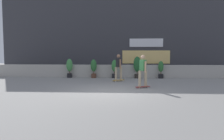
% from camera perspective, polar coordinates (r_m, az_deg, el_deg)
% --- Properties ---
extents(ground_plane, '(48.00, 48.00, 0.00)m').
position_cam_1_polar(ground_plane, '(10.55, -0.50, -5.55)').
color(ground_plane, gray).
extents(planter_wall, '(18.00, 0.40, 0.90)m').
position_cam_1_polar(planter_wall, '(16.44, 0.96, -0.27)').
color(planter_wall, '#B2ADA3').
rests_on(planter_wall, ground).
extents(building_backdrop, '(20.00, 2.08, 6.50)m').
position_cam_1_polar(building_backdrop, '(20.41, 1.49, 8.56)').
color(building_backdrop, '#38383D').
rests_on(building_backdrop, ground).
extents(potted_plant_0, '(0.44, 0.44, 1.35)m').
position_cam_1_polar(potted_plant_0, '(16.44, -10.63, 0.73)').
color(potted_plant_0, black).
rests_on(potted_plant_0, ground).
extents(potted_plant_1, '(0.42, 0.42, 1.31)m').
position_cam_1_polar(potted_plant_1, '(16.11, -4.63, 0.61)').
color(potted_plant_1, brown).
rests_on(potted_plant_1, ground).
extents(potted_plant_2, '(0.41, 0.41, 1.28)m').
position_cam_1_polar(potted_plant_2, '(15.97, 0.63, 0.50)').
color(potted_plant_2, black).
rests_on(potted_plant_2, ground).
extents(potted_plant_3, '(0.52, 0.52, 1.52)m').
position_cam_1_polar(potted_plant_3, '(15.96, 6.36, 1.12)').
color(potted_plant_3, '#2D2823').
rests_on(potted_plant_3, ground).
extents(potted_plant_4, '(0.37, 0.37, 1.21)m').
position_cam_1_polar(potted_plant_4, '(16.14, 12.18, 0.22)').
color(potted_plant_4, black).
rests_on(potted_plant_4, ground).
extents(skater_far_right, '(0.80, 0.56, 1.70)m').
position_cam_1_polar(skater_far_right, '(11.69, 7.77, 0.07)').
color(skater_far_right, maroon).
rests_on(skater_far_right, ground).
extents(skater_by_wall_right, '(0.80, 0.56, 1.70)m').
position_cam_1_polar(skater_by_wall_right, '(14.26, 1.66, 0.94)').
color(skater_by_wall_right, '#BF8C26').
rests_on(skater_by_wall_right, ground).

